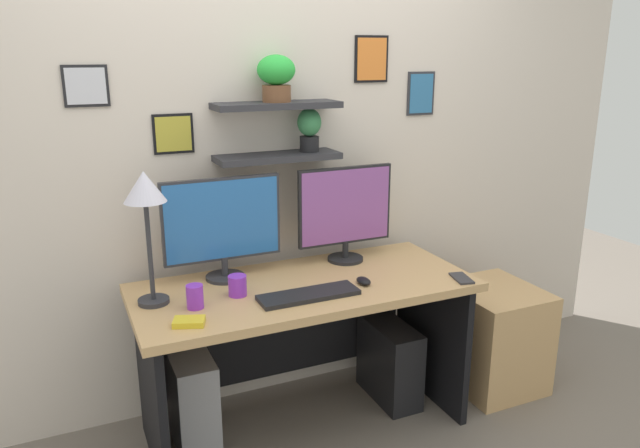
{
  "coord_description": "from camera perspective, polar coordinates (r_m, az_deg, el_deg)",
  "views": [
    {
      "loc": [
        -0.99,
        -2.37,
        1.77
      ],
      "look_at": [
        0.1,
        0.05,
        1.01
      ],
      "focal_mm": 33.78,
      "sensor_mm": 36.0,
      "label": 1
    }
  ],
  "objects": [
    {
      "name": "back_wall_assembly",
      "position": [
        3.0,
        -4.78,
        8.05
      ],
      "size": [
        4.4,
        0.24,
        2.7
      ],
      "color": "beige",
      "rests_on": "ground"
    },
    {
      "name": "cell_phone",
      "position": [
        2.88,
        13.26,
        -5.02
      ],
      "size": [
        0.1,
        0.15,
        0.01
      ],
      "primitive_type": "cube",
      "rotation": [
        0.0,
        0.0,
        -0.22
      ],
      "color": "#2D2D33",
      "rests_on": "desk"
    },
    {
      "name": "computer_tower_left",
      "position": [
        2.95,
        -12.11,
        -15.81
      ],
      "size": [
        0.18,
        0.4,
        0.46
      ],
      "primitive_type": "cube",
      "color": "#99999E",
      "rests_on": "ground"
    },
    {
      "name": "desk_lamp",
      "position": [
        2.51,
        -16.22,
        2.29
      ],
      "size": [
        0.17,
        0.17,
        0.56
      ],
      "color": "#2D2D33",
      "rests_on": "desk"
    },
    {
      "name": "scissors_tray",
      "position": [
        2.41,
        -12.3,
        -9.04
      ],
      "size": [
        0.14,
        0.12,
        0.02
      ],
      "primitive_type": "cube",
      "rotation": [
        0.0,
        0.0,
        -0.35
      ],
      "color": "yellow",
      "rests_on": "desk"
    },
    {
      "name": "computer_mouse",
      "position": [
        2.75,
        4.15,
        -5.4
      ],
      "size": [
        0.06,
        0.09,
        0.03
      ],
      "primitive_type": "ellipsoid",
      "color": "black",
      "rests_on": "desk"
    },
    {
      "name": "drawer_cabinet",
      "position": [
        3.46,
        16.03,
        -10.2
      ],
      "size": [
        0.44,
        0.5,
        0.56
      ],
      "primitive_type": "cube",
      "color": "tan",
      "rests_on": "ground"
    },
    {
      "name": "pen_cup",
      "position": [
        2.54,
        -11.76,
        -6.76
      ],
      "size": [
        0.07,
        0.07,
        0.1
      ],
      "primitive_type": "cylinder",
      "color": "purple",
      "rests_on": "desk"
    },
    {
      "name": "desk",
      "position": [
        2.89,
        -1.86,
        -9.23
      ],
      "size": [
        1.54,
        0.68,
        0.75
      ],
      "color": "tan",
      "rests_on": "ground"
    },
    {
      "name": "coffee_mug",
      "position": [
        2.64,
        -7.82,
        -5.8
      ],
      "size": [
        0.08,
        0.08,
        0.09
      ],
      "primitive_type": "cylinder",
      "color": "purple",
      "rests_on": "desk"
    },
    {
      "name": "keyboard",
      "position": [
        2.61,
        -1.08,
        -6.73
      ],
      "size": [
        0.44,
        0.14,
        0.02
      ],
      "primitive_type": "cube",
      "color": "black",
      "rests_on": "desk"
    },
    {
      "name": "monitor_left",
      "position": [
        2.78,
        -9.23,
        -0.07
      ],
      "size": [
        0.55,
        0.18,
        0.48
      ],
      "color": "#2D2D33",
      "rests_on": "desk"
    },
    {
      "name": "ground_plane",
      "position": [
        3.11,
        -1.37,
        -18.59
      ],
      "size": [
        8.0,
        8.0,
        0.0
      ],
      "primitive_type": "plane",
      "color": "#70665B"
    },
    {
      "name": "monitor_right",
      "position": [
        2.99,
        2.4,
        1.25
      ],
      "size": [
        0.5,
        0.18,
        0.48
      ],
      "color": "black",
      "rests_on": "desk"
    },
    {
      "name": "computer_tower_right",
      "position": [
        3.25,
        6.6,
        -12.8
      ],
      "size": [
        0.18,
        0.4,
        0.41
      ],
      "primitive_type": "cube",
      "color": "black",
      "rests_on": "ground"
    }
  ]
}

